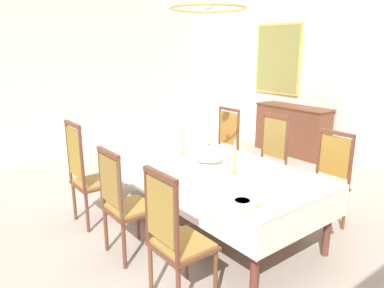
{
  "coord_description": "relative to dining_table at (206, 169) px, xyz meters",
  "views": [
    {
      "loc": [
        2.84,
        -2.27,
        1.96
      ],
      "look_at": [
        -0.18,
        0.09,
        0.92
      ],
      "focal_mm": 33.62,
      "sensor_mm": 36.0,
      "label": 1
    }
  ],
  "objects": [
    {
      "name": "ground",
      "position": [
        0.0,
        -0.15,
        -0.68
      ],
      "size": [
        7.22,
        7.07,
        0.04
      ],
      "primitive_type": "cube",
      "color": "#AEA294"
    },
    {
      "name": "back_wall",
      "position": [
        0.0,
        3.43,
        0.84
      ],
      "size": [
        7.22,
        0.08,
        3.01
      ],
      "primitive_type": "cube",
      "color": "silver",
      "rests_on": "ground"
    },
    {
      "name": "left_wall",
      "position": [
        -3.65,
        -0.15,
        0.84
      ],
      "size": [
        0.08,
        7.07,
        3.01
      ],
      "primitive_type": "cube",
      "color": "silver",
      "rests_on": "ground"
    },
    {
      "name": "dining_table",
      "position": [
        0.0,
        0.0,
        0.0
      ],
      "size": [
        2.59,
        1.21,
        0.73
      ],
      "color": "brown",
      "rests_on": "ground"
    },
    {
      "name": "tablecloth",
      "position": [
        0.0,
        0.0,
        0.0
      ],
      "size": [
        2.61,
        1.23,
        0.31
      ],
      "color": "white",
      "rests_on": "dining_table"
    },
    {
      "name": "chair_south_a",
      "position": [
        -0.84,
        -1.02,
        -0.07
      ],
      "size": [
        0.44,
        0.42,
        1.19
      ],
      "color": "brown",
      "rests_on": "ground"
    },
    {
      "name": "chair_north_a",
      "position": [
        -0.84,
        1.01,
        -0.09
      ],
      "size": [
        0.44,
        0.42,
        1.12
      ],
      "rotation": [
        0.0,
        0.0,
        3.14
      ],
      "color": "brown",
      "rests_on": "ground"
    },
    {
      "name": "chair_south_b",
      "position": [
        0.0,
        -1.01,
        -0.11
      ],
      "size": [
        0.44,
        0.42,
        1.08
      ],
      "color": "brown",
      "rests_on": "ground"
    },
    {
      "name": "chair_north_b",
      "position": [
        0.0,
        1.02,
        -0.08
      ],
      "size": [
        0.44,
        0.42,
        1.15
      ],
      "rotation": [
        0.0,
        0.0,
        3.14
      ],
      "color": "brown",
      "rests_on": "ground"
    },
    {
      "name": "chair_south_c",
      "position": [
        0.84,
        -1.01,
        -0.1
      ],
      "size": [
        0.44,
        0.42,
        1.11
      ],
      "color": "brown",
      "rests_on": "ground"
    },
    {
      "name": "chair_north_c",
      "position": [
        0.84,
        1.01,
        -0.11
      ],
      "size": [
        0.44,
        0.42,
        1.08
      ],
      "rotation": [
        0.0,
        0.0,
        3.14
      ],
      "color": "brown",
      "rests_on": "ground"
    },
    {
      "name": "soup_tureen",
      "position": [
        0.04,
        0.0,
        0.18
      ],
      "size": [
        0.29,
        0.29,
        0.23
      ],
      "color": "white",
      "rests_on": "tablecloth"
    },
    {
      "name": "candlestick_west",
      "position": [
        -0.43,
        0.0,
        0.23
      ],
      "size": [
        0.07,
        0.07,
        0.38
      ],
      "color": "gold",
      "rests_on": "tablecloth"
    },
    {
      "name": "candlestick_east",
      "position": [
        0.43,
        0.0,
        0.21
      ],
      "size": [
        0.07,
        0.07,
        0.34
      ],
      "color": "gold",
      "rests_on": "tablecloth"
    },
    {
      "name": "bowl_near_left",
      "position": [
        0.99,
        -0.46,
        0.09
      ],
      "size": [
        0.15,
        0.15,
        0.03
      ],
      "color": "white",
      "rests_on": "tablecloth"
    },
    {
      "name": "bowl_near_right",
      "position": [
        -0.33,
        0.5,
        0.09
      ],
      "size": [
        0.17,
        0.17,
        0.03
      ],
      "color": "white",
      "rests_on": "tablecloth"
    },
    {
      "name": "bowl_far_left",
      "position": [
        1.04,
        0.51,
        0.09
      ],
      "size": [
        0.15,
        0.15,
        0.04
      ],
      "color": "white",
      "rests_on": "tablecloth"
    },
    {
      "name": "bowl_far_right",
      "position": [
        0.35,
        0.48,
        0.09
      ],
      "size": [
        0.18,
        0.18,
        0.04
      ],
      "color": "white",
      "rests_on": "tablecloth"
    },
    {
      "name": "spoon_primary",
      "position": [
        1.1,
        -0.43,
        0.08
      ],
      "size": [
        0.06,
        0.17,
        0.01
      ],
      "rotation": [
        0.0,
        0.0,
        -0.28
      ],
      "color": "gold",
      "rests_on": "tablecloth"
    },
    {
      "name": "spoon_secondary",
      "position": [
        -0.45,
        0.52,
        0.08
      ],
      "size": [
        0.06,
        0.17,
        0.01
      ],
      "rotation": [
        0.0,
        0.0,
        0.24
      ],
      "color": "gold",
      "rests_on": "tablecloth"
    },
    {
      "name": "sideboard",
      "position": [
        -1.18,
        3.11,
        -0.21
      ],
      "size": [
        1.44,
        0.48,
        0.9
      ],
      "rotation": [
        0.0,
        0.0,
        3.14
      ],
      "color": "brown",
      "rests_on": "ground"
    },
    {
      "name": "framed_painting",
      "position": [
        -1.82,
        3.36,
        1.06
      ],
      "size": [
        1.07,
        0.05,
        1.35
      ],
      "color": "#D1B251"
    },
    {
      "name": "chandelier",
      "position": [
        -0.0,
        0.0,
        1.67
      ],
      "size": [
        0.77,
        0.77,
        0.66
      ],
      "color": "gold"
    }
  ]
}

